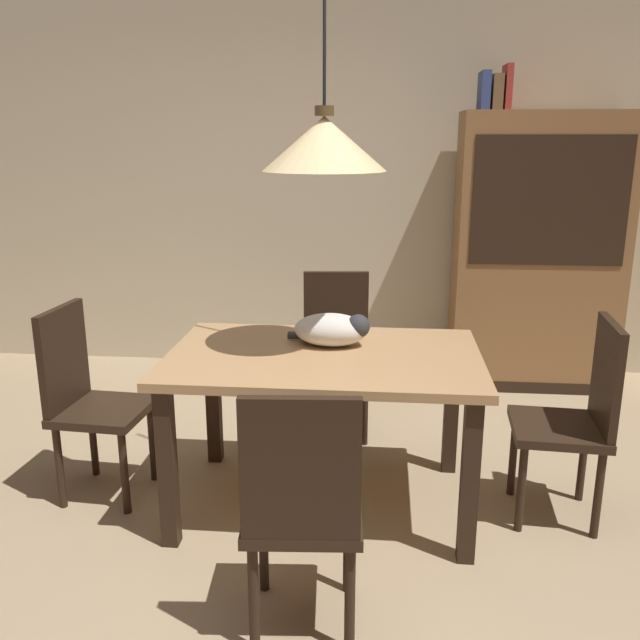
{
  "coord_description": "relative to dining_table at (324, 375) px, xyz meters",
  "views": [
    {
      "loc": [
        0.31,
        -2.3,
        1.69
      ],
      "look_at": [
        0.02,
        0.76,
        0.85
      ],
      "focal_mm": 37.75,
      "sensor_mm": 36.0,
      "label": 1
    }
  ],
  "objects": [
    {
      "name": "pendant_lamp",
      "position": [
        -0.0,
        0.0,
        1.01
      ],
      "size": [
        0.52,
        0.52,
        1.3
      ],
      "color": "beige"
    },
    {
      "name": "chair_left_side",
      "position": [
        -1.13,
        0.01,
        -0.14
      ],
      "size": [
        0.43,
        0.43,
        0.93
      ],
      "color": "black",
      "rests_on": "ground"
    },
    {
      "name": "chair_near_front",
      "position": [
        0.01,
        -0.88,
        -0.14
      ],
      "size": [
        0.43,
        0.43,
        0.93
      ],
      "color": "black",
      "rests_on": "ground"
    },
    {
      "name": "book_blue_wide",
      "position": [
        0.87,
        1.76,
        1.32
      ],
      "size": [
        0.06,
        0.24,
        0.24
      ],
      "primitive_type": "cube",
      "color": "#384C93",
      "rests_on": "hutch_bookcase"
    },
    {
      "name": "ground",
      "position": [
        -0.06,
        -0.56,
        -0.65
      ],
      "size": [
        10.0,
        10.0,
        0.0
      ],
      "primitive_type": "plane",
      "color": "tan"
    },
    {
      "name": "hutch_bookcase",
      "position": [
        1.29,
        1.76,
        0.24
      ],
      "size": [
        1.12,
        0.45,
        1.85
      ],
      "color": "olive",
      "rests_on": "ground"
    },
    {
      "name": "chair_far_back",
      "position": [
        -0.01,
        0.88,
        -0.14
      ],
      "size": [
        0.43,
        0.43,
        0.93
      ],
      "color": "black",
      "rests_on": "ground"
    },
    {
      "name": "cat_sleeping",
      "position": [
        0.03,
        0.13,
        0.18
      ],
      "size": [
        0.39,
        0.23,
        0.16
      ],
      "color": "silver",
      "rests_on": "dining_table"
    },
    {
      "name": "back_wall",
      "position": [
        -0.06,
        2.09,
        0.8
      ],
      "size": [
        6.4,
        0.1,
        2.9
      ],
      "primitive_type": "cube",
      "color": "beige",
      "rests_on": "ground"
    },
    {
      "name": "book_brown_thick",
      "position": [
        0.95,
        1.76,
        1.31
      ],
      "size": [
        0.06,
        0.24,
        0.22
      ],
      "primitive_type": "cube",
      "color": "brown",
      "rests_on": "hutch_bookcase"
    },
    {
      "name": "book_red_tall",
      "position": [
        1.01,
        1.76,
        1.34
      ],
      "size": [
        0.04,
        0.22,
        0.28
      ],
      "primitive_type": "cube",
      "color": "#B73833",
      "rests_on": "hutch_bookcase"
    },
    {
      "name": "dining_table",
      "position": [
        0.0,
        0.0,
        0.0
      ],
      "size": [
        1.4,
        0.9,
        0.75
      ],
      "color": "tan",
      "rests_on": "ground"
    },
    {
      "name": "chair_right_side",
      "position": [
        1.13,
        -0.01,
        -0.14
      ],
      "size": [
        0.43,
        0.43,
        0.93
      ],
      "color": "black",
      "rests_on": "ground"
    }
  ]
}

